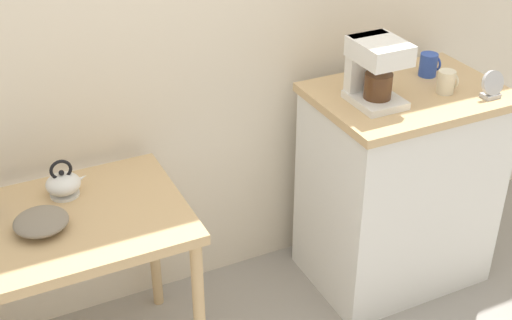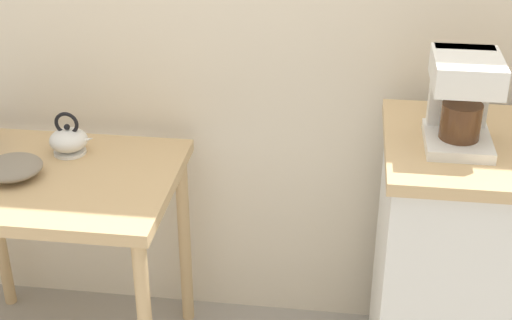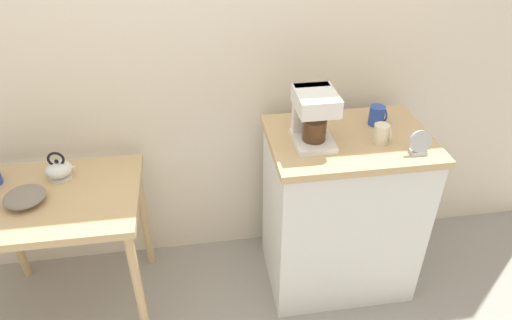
{
  "view_description": "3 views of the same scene",
  "coord_description": "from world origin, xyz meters",
  "px_view_note": "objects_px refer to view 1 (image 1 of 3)",
  "views": [
    {
      "loc": [
        -1.03,
        -2.06,
        2.14
      ],
      "look_at": [
        -0.06,
        -0.04,
        0.82
      ],
      "focal_mm": 48.98,
      "sensor_mm": 36.0,
      "label": 1
    },
    {
      "loc": [
        0.16,
        -1.94,
        1.85
      ],
      "look_at": [
        -0.1,
        0.01,
        0.84
      ],
      "focal_mm": 52.29,
      "sensor_mm": 36.0,
      "label": 2
    },
    {
      "loc": [
        -0.06,
        -1.8,
        2.06
      ],
      "look_at": [
        0.2,
        -0.04,
        0.88
      ],
      "focal_mm": 32.39,
      "sensor_mm": 36.0,
      "label": 3
    }
  ],
  "objects_px": {
    "bowl_stoneware": "(41,222)",
    "mug_small_cream": "(447,82)",
    "teakettle": "(64,184)",
    "table_clock": "(492,86)",
    "coffee_maker": "(375,68)",
    "mug_blue": "(429,65)"
  },
  "relations": [
    {
      "from": "bowl_stoneware",
      "to": "mug_small_cream",
      "type": "bearing_deg",
      "value": -1.31
    },
    {
      "from": "bowl_stoneware",
      "to": "mug_small_cream",
      "type": "xyz_separation_m",
      "value": [
        1.64,
        -0.04,
        0.21
      ]
    },
    {
      "from": "teakettle",
      "to": "table_clock",
      "type": "height_order",
      "value": "table_clock"
    },
    {
      "from": "bowl_stoneware",
      "to": "table_clock",
      "type": "distance_m",
      "value": 1.79
    },
    {
      "from": "bowl_stoneware",
      "to": "coffee_maker",
      "type": "bearing_deg",
      "value": 1.07
    },
    {
      "from": "mug_blue",
      "to": "table_clock",
      "type": "xyz_separation_m",
      "value": [
        0.09,
        -0.29,
        0.0
      ]
    },
    {
      "from": "bowl_stoneware",
      "to": "mug_small_cream",
      "type": "relative_size",
      "value": 1.94
    },
    {
      "from": "bowl_stoneware",
      "to": "mug_small_cream",
      "type": "distance_m",
      "value": 1.65
    },
    {
      "from": "teakettle",
      "to": "bowl_stoneware",
      "type": "bearing_deg",
      "value": -123.1
    },
    {
      "from": "mug_blue",
      "to": "bowl_stoneware",
      "type": "bearing_deg",
      "value": -175.43
    },
    {
      "from": "coffee_maker",
      "to": "mug_blue",
      "type": "bearing_deg",
      "value": 17.02
    },
    {
      "from": "mug_small_cream",
      "to": "table_clock",
      "type": "relative_size",
      "value": 0.83
    },
    {
      "from": "bowl_stoneware",
      "to": "mug_small_cream",
      "type": "height_order",
      "value": "mug_small_cream"
    },
    {
      "from": "mug_small_cream",
      "to": "table_clock",
      "type": "bearing_deg",
      "value": -41.46
    },
    {
      "from": "bowl_stoneware",
      "to": "table_clock",
      "type": "bearing_deg",
      "value": -4.99
    },
    {
      "from": "bowl_stoneware",
      "to": "mug_blue",
      "type": "relative_size",
      "value": 1.87
    },
    {
      "from": "mug_small_cream",
      "to": "mug_blue",
      "type": "bearing_deg",
      "value": 75.47
    },
    {
      "from": "coffee_maker",
      "to": "table_clock",
      "type": "xyz_separation_m",
      "value": [
        0.45,
        -0.18,
        -0.09
      ]
    },
    {
      "from": "mug_small_cream",
      "to": "teakettle",
      "type": "bearing_deg",
      "value": 171.85
    },
    {
      "from": "teakettle",
      "to": "mug_small_cream",
      "type": "relative_size",
      "value": 1.61
    },
    {
      "from": "coffee_maker",
      "to": "mug_blue",
      "type": "height_order",
      "value": "coffee_maker"
    },
    {
      "from": "coffee_maker",
      "to": "mug_small_cream",
      "type": "distance_m",
      "value": 0.33
    }
  ]
}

